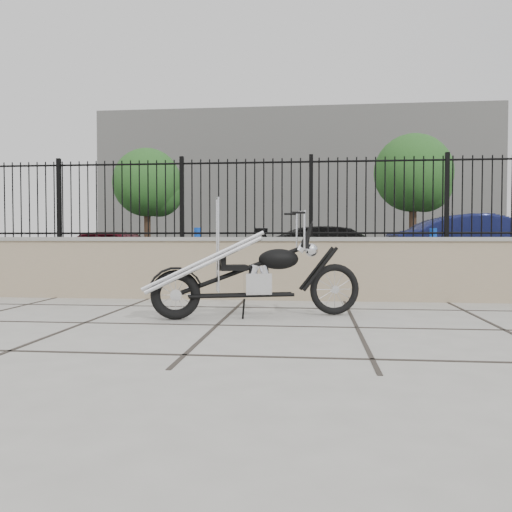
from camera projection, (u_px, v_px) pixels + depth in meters
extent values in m
plane|color=#99968E|center=(217.00, 325.00, 5.88)|extent=(90.00, 90.00, 0.00)
plane|color=black|center=(282.00, 265.00, 18.30)|extent=(30.00, 30.00, 0.00)
cube|color=gray|center=(246.00, 268.00, 8.35)|extent=(14.00, 0.36, 0.96)
cube|color=black|center=(246.00, 198.00, 8.31)|extent=(14.00, 0.08, 1.20)
cube|color=beige|center=(296.00, 186.00, 32.08)|extent=(22.00, 6.00, 8.00)
imported|color=#3E0812|center=(120.00, 252.00, 13.26)|extent=(3.67, 2.08, 1.18)
imported|color=black|center=(340.00, 251.00, 13.46)|extent=(4.42, 2.26, 1.23)
imported|color=#11153E|center=(486.00, 246.00, 12.87)|extent=(4.60, 1.81, 1.49)
cylinder|color=blue|center=(198.00, 257.00, 10.54)|extent=(0.16, 0.16, 1.14)
cylinder|color=#0C41BD|center=(433.00, 258.00, 10.40)|extent=(0.18, 0.18, 1.13)
cylinder|color=#382619|center=(147.00, 228.00, 22.51)|extent=(0.27, 0.27, 2.66)
sphere|color=#235D27|center=(147.00, 179.00, 22.44)|extent=(2.84, 2.84, 2.84)
cylinder|color=#382619|center=(413.00, 225.00, 21.21)|extent=(0.29, 0.29, 2.86)
sphere|color=#2B6F29|center=(413.00, 169.00, 21.13)|extent=(3.05, 3.05, 3.05)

